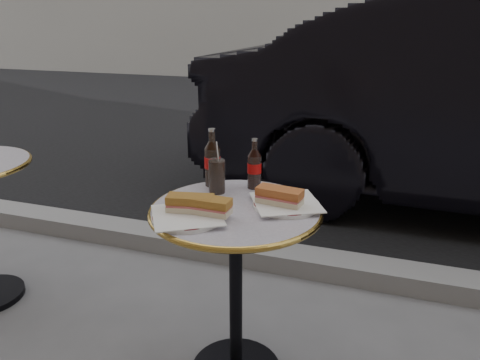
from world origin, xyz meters
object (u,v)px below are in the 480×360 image
(bistro_table, at_px, (236,296))
(plate_left, at_px, (187,218))
(cola_bottle_right, at_px, (254,164))
(cola_bottle_left, at_px, (212,157))
(cola_glass, at_px, (217,176))
(plate_right, at_px, (286,205))

(bistro_table, height_order, plate_left, plate_left)
(plate_left, height_order, cola_bottle_right, cola_bottle_right)
(bistro_table, bearing_deg, cola_bottle_left, 130.40)
(cola_glass, bearing_deg, bistro_table, -45.56)
(plate_left, distance_m, plate_right, 0.36)
(plate_left, xyz_separation_m, cola_bottle_left, (-0.04, 0.34, 0.11))
(plate_right, distance_m, cola_glass, 0.30)
(plate_right, bearing_deg, plate_left, -142.87)
(plate_left, distance_m, cola_bottle_left, 0.36)
(plate_right, xyz_separation_m, cola_glass, (-0.29, 0.05, 0.06))
(bistro_table, distance_m, cola_glass, 0.46)
(cola_bottle_left, xyz_separation_m, cola_bottle_right, (0.17, 0.02, -0.02))
(cola_bottle_right, distance_m, cola_glass, 0.16)
(cola_bottle_left, height_order, cola_glass, cola_bottle_left)
(bistro_table, xyz_separation_m, cola_bottle_right, (0.00, 0.22, 0.47))
(plate_left, bearing_deg, plate_right, 37.13)
(plate_right, relative_size, cola_bottle_right, 1.19)
(plate_right, bearing_deg, bistro_table, -157.84)
(bistro_table, bearing_deg, cola_glass, 134.44)
(bistro_table, xyz_separation_m, plate_left, (-0.12, -0.15, 0.37))
(bistro_table, distance_m, plate_right, 0.41)
(plate_left, xyz_separation_m, plate_right, (0.29, 0.22, 0.00))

